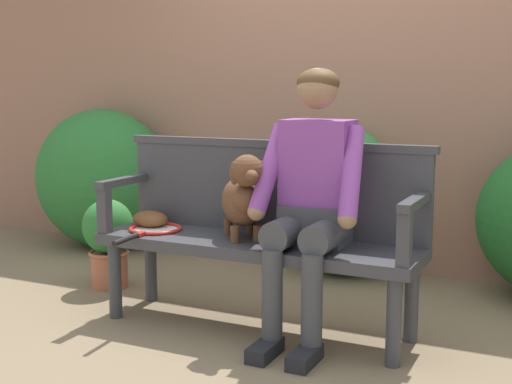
% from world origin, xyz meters
% --- Properties ---
extents(ground_plane, '(40.00, 40.00, 0.00)m').
position_xyz_m(ground_plane, '(0.00, 0.00, 0.00)').
color(ground_plane, '#7A664C').
extents(brick_garden_fence, '(8.00, 0.30, 2.46)m').
position_xyz_m(brick_garden_fence, '(0.00, 1.56, 1.23)').
color(brick_garden_fence, '#936651').
rests_on(brick_garden_fence, ground).
extents(hedge_bush_mid_right, '(0.80, 0.70, 1.00)m').
position_xyz_m(hedge_bush_mid_right, '(0.05, 1.22, 0.50)').
color(hedge_bush_mid_right, '#337538').
rests_on(hedge_bush_mid_right, ground).
extents(hedge_bush_far_left, '(1.13, 0.84, 1.08)m').
position_xyz_m(hedge_bush_far_left, '(-1.88, 1.16, 0.54)').
color(hedge_bush_far_left, '#286B2D').
rests_on(hedge_bush_far_left, ground).
extents(garden_bench, '(1.70, 0.46, 0.47)m').
position_xyz_m(garden_bench, '(0.00, 0.00, 0.41)').
color(garden_bench, '#38383D').
rests_on(garden_bench, ground).
extents(bench_backrest, '(1.74, 0.06, 0.50)m').
position_xyz_m(bench_backrest, '(0.00, 0.20, 0.73)').
color(bench_backrest, '#38383D').
rests_on(bench_backrest, garden_bench).
extents(bench_armrest_left_end, '(0.06, 0.46, 0.28)m').
position_xyz_m(bench_armrest_left_end, '(-0.81, -0.08, 0.67)').
color(bench_armrest_left_end, '#38383D').
rests_on(bench_armrest_left_end, garden_bench).
extents(bench_armrest_right_end, '(0.06, 0.46, 0.28)m').
position_xyz_m(bench_armrest_right_end, '(0.81, -0.08, 0.67)').
color(bench_armrest_right_end, '#38383D').
rests_on(bench_armrest_right_end, garden_bench).
extents(person_seated, '(0.56, 0.63, 1.34)m').
position_xyz_m(person_seated, '(0.31, -0.01, 0.74)').
color(person_seated, black).
rests_on(person_seated, ground).
extents(dog_on_bench, '(0.37, 0.42, 0.45)m').
position_xyz_m(dog_on_bench, '(-0.06, -0.02, 0.70)').
color(dog_on_bench, brown).
rests_on(dog_on_bench, garden_bench).
extents(tennis_racket, '(0.31, 0.57, 0.03)m').
position_xyz_m(tennis_racket, '(-0.60, -0.05, 0.48)').
color(tennis_racket, red).
rests_on(tennis_racket, garden_bench).
extents(baseball_glove, '(0.25, 0.21, 0.09)m').
position_xyz_m(baseball_glove, '(-0.68, 0.05, 0.52)').
color(baseball_glove, brown).
rests_on(baseball_glove, garden_bench).
extents(potted_plant, '(0.32, 0.32, 0.56)m').
position_xyz_m(potted_plant, '(-1.16, 0.28, 0.32)').
color(potted_plant, '#A85B3D').
rests_on(potted_plant, ground).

